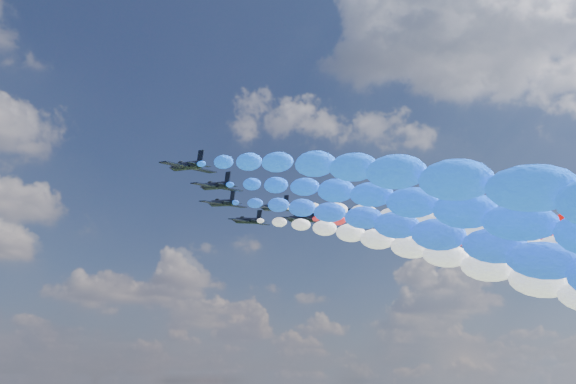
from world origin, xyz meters
TOP-DOWN VIEW (x-y plane):
  - jet_0 at (-26.29, -5.62)m, footprint 9.78×13.04m
  - trail_0 at (-26.29, -57.82)m, footprint 5.64×99.79m
  - jet_1 at (-16.96, 1.91)m, footprint 9.26×12.67m
  - trail_1 at (-16.96, -50.28)m, footprint 5.64×99.79m
  - jet_2 at (-10.15, 11.87)m, footprint 9.63×12.93m
  - trail_2 at (-10.15, -40.32)m, footprint 5.64×99.79m
  - jet_3 at (0.29, 8.93)m, footprint 10.05×13.23m
  - trail_3 at (0.29, -43.27)m, footprint 5.64×99.79m
  - jet_4 at (1.72, 21.95)m, footprint 9.85×13.09m
  - trail_4 at (1.72, -30.25)m, footprint 5.64×99.79m
  - jet_5 at (10.34, 14.05)m, footprint 9.39×12.76m
  - trail_5 at (10.34, -38.15)m, footprint 5.64×99.79m
  - jet_6 at (16.82, 3.41)m, footprint 9.84×13.08m
  - jet_7 at (25.56, -5.42)m, footprint 9.53×12.87m

SIDE VIEW (x-z plane):
  - trail_0 at x=-26.29m, z-range 52.82..90.49m
  - trail_1 at x=-16.96m, z-range 52.82..90.49m
  - trail_2 at x=-10.15m, z-range 52.82..90.49m
  - trail_3 at x=0.29m, z-range 52.82..90.49m
  - trail_4 at x=1.72m, z-range 52.82..90.49m
  - trail_5 at x=10.34m, z-range 52.82..90.49m
  - jet_0 at x=-26.29m, z-range 86.15..91.23m
  - jet_1 at x=-16.96m, z-range 86.15..91.23m
  - jet_2 at x=-10.15m, z-range 86.15..91.23m
  - jet_3 at x=0.29m, z-range 86.15..91.23m
  - jet_4 at x=1.72m, z-range 86.15..91.23m
  - jet_5 at x=10.34m, z-range 86.15..91.23m
  - jet_6 at x=16.82m, z-range 86.15..91.23m
  - jet_7 at x=25.56m, z-range 86.15..91.23m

